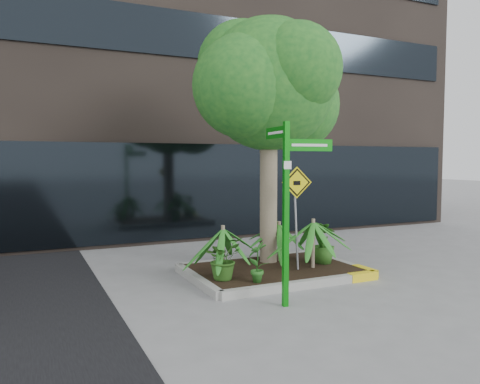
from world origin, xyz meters
name	(u,v)px	position (x,y,z in m)	size (l,w,h in m)	color
ground	(272,279)	(0.00, 0.00, 0.00)	(80.00, 80.00, 0.00)	gray
building	(167,9)	(0.50, 8.50, 7.50)	(18.00, 8.00, 15.00)	#2D2621
planter	(276,270)	(0.23, 0.27, 0.10)	(3.35, 2.36, 0.15)	#9E9E99
tree	(268,85)	(0.37, 0.84, 3.79)	(3.46, 3.07, 5.19)	gray
palm_front	(313,222)	(0.90, -0.04, 1.05)	(1.09, 1.09, 1.21)	gray
palm_left	(223,229)	(-0.92, 0.21, 1.00)	(1.03, 1.03, 1.14)	gray
palm_back	(279,224)	(0.61, 0.80, 0.92)	(0.93, 0.93, 1.03)	gray
shrub_a	(223,258)	(-1.05, -0.11, 0.52)	(0.67, 0.67, 0.75)	#285618
shrub_b	(323,242)	(1.32, 0.21, 0.57)	(0.47, 0.47, 0.85)	#2F691F
shrub_c	(257,261)	(-0.60, -0.55, 0.51)	(0.38, 0.38, 0.73)	#276920
shrub_d	(270,239)	(0.56, 1.10, 0.56)	(0.46, 0.46, 0.83)	#1B5D1C
street_sign_post	(288,193)	(-0.54, -1.45, 1.76)	(0.84, 0.88, 2.85)	#0B7B0E
cattle_sign	(296,200)	(0.54, 0.01, 1.49)	(0.61, 0.28, 1.98)	slate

